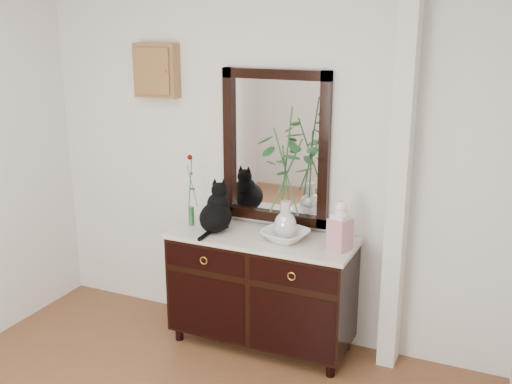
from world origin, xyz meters
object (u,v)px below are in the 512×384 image
at_px(sideboard, 262,285).
at_px(ginger_jar, 340,225).
at_px(cat, 215,208).
at_px(lotus_bowl, 285,235).

relative_size(sideboard, ginger_jar, 3.87).
relative_size(cat, ginger_jar, 1.03).
relative_size(sideboard, cat, 3.74).
bearing_deg(cat, lotus_bowl, 0.02).
bearing_deg(cat, sideboard, 3.52).
bearing_deg(sideboard, ginger_jar, -2.53).
distance_m(sideboard, lotus_bowl, 0.45).
bearing_deg(lotus_bowl, sideboard, 176.04).
distance_m(cat, lotus_bowl, 0.54).
height_order(cat, lotus_bowl, cat).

